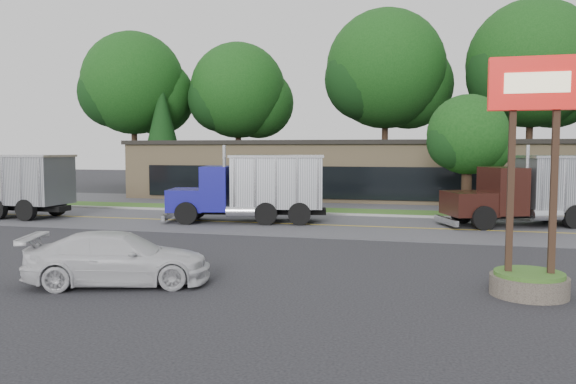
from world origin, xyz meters
name	(u,v)px	position (x,y,z in m)	size (l,w,h in m)	color
ground	(187,257)	(0.00, 0.00, 0.00)	(140.00, 140.00, 0.00)	#35353B
road	(263,223)	(0.00, 9.00, 0.00)	(60.00, 8.00, 0.02)	slate
center_line	(263,223)	(0.00, 9.00, 0.00)	(60.00, 0.12, 0.01)	gold
curb	(284,214)	(0.00, 13.20, 0.00)	(60.00, 0.30, 0.12)	#9E9E99
grass_verge	(292,210)	(0.00, 15.00, 0.00)	(60.00, 3.40, 0.03)	#396322
far_parking	(309,203)	(0.00, 20.00, 0.00)	(60.00, 7.00, 0.02)	slate
strip_mall	(350,170)	(2.00, 26.00, 2.00)	(32.00, 12.00, 4.00)	tan
bilo_sign	(531,216)	(10.50, -2.50, 2.02)	(2.20, 1.90, 5.95)	#6B6054
tree_far_a	(135,88)	(-19.84, 32.13, 9.53)	(10.47, 9.86, 14.94)	#382619
tree_far_b	(240,95)	(-9.85, 34.12, 8.82)	(9.69, 9.12, 13.82)	#382619
tree_far_c	(388,75)	(4.17, 34.14, 10.30)	(11.31, 10.65, 16.14)	#382619
tree_far_d	(533,70)	(16.17, 33.13, 10.18)	(11.19, 10.53, 15.96)	#382619
evergreen_left	(162,130)	(-16.00, 30.00, 5.44)	(4.35, 4.35, 9.90)	#382619
tree_verge	(469,139)	(10.07, 15.06, 4.26)	(4.69, 4.41, 6.69)	#382619
dump_truck_red	(3,184)	(-14.39, 8.02, 1.81)	(8.90, 2.93, 3.36)	black
dump_truck_blue	(256,187)	(-0.43, 9.30, 1.80)	(8.07, 4.05, 3.36)	black
dump_truck_maroon	(547,188)	(13.49, 11.49, 1.81)	(9.05, 5.44, 3.36)	black
rally_car	(119,258)	(-0.17, -3.99, 0.71)	(2.00, 4.92, 1.43)	silver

